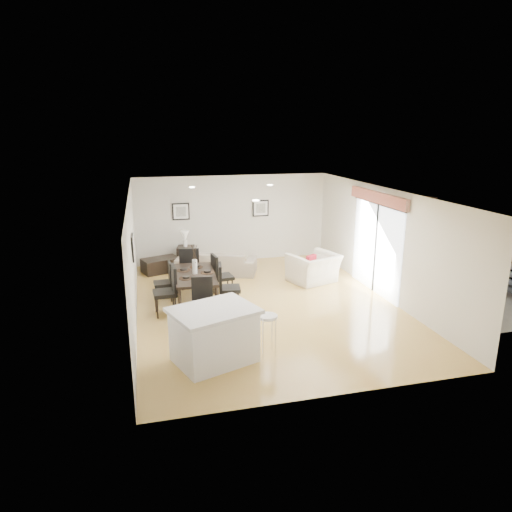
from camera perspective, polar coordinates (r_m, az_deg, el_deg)
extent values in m
plane|color=tan|center=(10.97, 1.25, -6.10)|extent=(8.00, 8.00, 0.00)
cube|color=beige|center=(14.35, -2.94, 4.68)|extent=(6.00, 0.04, 2.70)
cube|color=beige|center=(6.97, 10.08, -7.42)|extent=(6.00, 0.04, 2.70)
cube|color=beige|center=(10.20, -15.19, -0.33)|extent=(0.04, 8.00, 2.70)
cube|color=beige|center=(11.69, 15.63, 1.62)|extent=(0.04, 8.00, 2.70)
cube|color=white|center=(10.29, 1.34, 8.02)|extent=(6.00, 8.00, 0.02)
imported|color=gray|center=(13.28, -4.96, -0.77)|extent=(2.45, 1.63, 0.67)
imported|color=beige|center=(12.55, 7.18, -1.51)|extent=(1.50, 1.40, 0.79)
imported|color=#3A6029|center=(12.95, 27.81, -3.01)|extent=(0.69, 0.63, 0.66)
imported|color=#3A6029|center=(13.97, 23.41, -1.31)|extent=(0.42, 0.42, 0.61)
cube|color=black|center=(10.85, -7.62, -2.34)|extent=(1.01, 1.89, 0.06)
cylinder|color=black|center=(10.15, -9.48, -6.00)|extent=(0.07, 0.07, 0.71)
cylinder|color=black|center=(11.78, -9.79, -2.97)|extent=(0.07, 0.07, 0.71)
cylinder|color=black|center=(10.20, -4.96, -5.74)|extent=(0.07, 0.07, 0.71)
cylinder|color=black|center=(11.82, -5.91, -2.76)|extent=(0.07, 0.07, 0.71)
cube|color=black|center=(10.44, -11.32, -4.58)|extent=(0.53, 0.53, 0.09)
cube|color=black|center=(10.36, -10.20, -2.81)|extent=(0.09, 0.51, 0.61)
cylinder|color=black|center=(10.71, -12.41, -5.71)|extent=(0.04, 0.04, 0.46)
cylinder|color=black|center=(10.74, -10.30, -5.52)|extent=(0.04, 0.04, 0.46)
cylinder|color=black|center=(10.34, -12.22, -6.48)|extent=(0.04, 0.04, 0.46)
cylinder|color=black|center=(10.37, -10.02, -6.28)|extent=(0.04, 0.04, 0.46)
cube|color=black|center=(11.34, -11.55, -3.38)|extent=(0.45, 0.45, 0.07)
cube|color=black|center=(11.27, -10.68, -2.00)|extent=(0.08, 0.43, 0.51)
cylinder|color=black|center=(11.56, -12.41, -4.29)|extent=(0.03, 0.03, 0.39)
cylinder|color=black|center=(11.59, -10.75, -4.15)|extent=(0.03, 0.03, 0.39)
cylinder|color=black|center=(11.24, -12.26, -4.85)|extent=(0.03, 0.03, 0.39)
cylinder|color=black|center=(11.27, -10.55, -4.70)|extent=(0.03, 0.03, 0.39)
cube|color=black|center=(10.60, -3.31, -4.11)|extent=(0.55, 0.55, 0.08)
cube|color=black|center=(10.50, -4.49, -2.56)|extent=(0.13, 0.49, 0.58)
cylinder|color=black|center=(10.52, -2.20, -5.77)|extent=(0.04, 0.04, 0.44)
cylinder|color=black|center=(10.51, -4.28, -5.84)|extent=(0.04, 0.04, 0.44)
cylinder|color=black|center=(10.88, -2.33, -5.05)|extent=(0.04, 0.04, 0.44)
cylinder|color=black|center=(10.87, -4.34, -5.11)|extent=(0.04, 0.04, 0.44)
cube|color=black|center=(11.46, -4.18, -2.63)|extent=(0.54, 0.54, 0.08)
cube|color=black|center=(11.32, -5.21, -1.30)|extent=(0.12, 0.48, 0.57)
cylinder|color=black|center=(11.43, -2.97, -4.04)|extent=(0.04, 0.04, 0.44)
cylinder|color=black|center=(11.33, -4.77, -4.26)|extent=(0.04, 0.04, 0.44)
cylinder|color=black|center=(11.77, -3.56, -3.47)|extent=(0.04, 0.04, 0.44)
cylinder|color=black|center=(11.67, -5.31, -3.68)|extent=(0.04, 0.04, 0.44)
cube|color=black|center=(9.79, -6.72, -6.06)|extent=(0.52, 0.52, 0.08)
cube|color=black|center=(9.88, -6.74, -4.09)|extent=(0.46, 0.13, 0.55)
cylinder|color=black|center=(9.73, -7.76, -7.83)|extent=(0.04, 0.04, 0.42)
cylinder|color=black|center=(10.06, -7.67, -7.02)|extent=(0.04, 0.04, 0.42)
cylinder|color=black|center=(9.72, -5.64, -7.79)|extent=(0.04, 0.04, 0.42)
cylinder|color=black|center=(10.05, -5.62, -6.98)|extent=(0.04, 0.04, 0.42)
cube|color=black|center=(12.09, -8.27, -1.66)|extent=(0.56, 0.56, 0.09)
cube|color=black|center=(11.79, -8.35, -0.49)|extent=(0.51, 0.13, 0.60)
cylinder|color=black|center=(12.36, -7.28, -2.58)|extent=(0.04, 0.04, 0.46)
cylinder|color=black|center=(11.98, -7.29, -3.16)|extent=(0.04, 0.04, 0.46)
cylinder|color=black|center=(12.37, -9.12, -2.63)|extent=(0.04, 0.04, 0.46)
cylinder|color=black|center=(11.99, -9.18, -3.22)|extent=(0.04, 0.04, 0.46)
cylinder|color=white|center=(10.79, -7.66, -1.32)|extent=(0.12, 0.12, 0.34)
cylinder|color=black|center=(10.88, -6.10, -2.06)|extent=(0.33, 0.33, 0.01)
cylinder|color=black|center=(10.87, -6.10, -1.91)|extent=(0.18, 0.18, 0.05)
cylinder|color=black|center=(11.34, -7.48, -1.37)|extent=(0.33, 0.33, 0.01)
cylinder|color=black|center=(11.33, -7.48, -1.23)|extent=(0.18, 0.18, 0.05)
cylinder|color=black|center=(11.12, -9.03, -1.77)|extent=(0.33, 0.33, 0.01)
cylinder|color=black|center=(11.11, -9.04, -1.62)|extent=(0.18, 0.18, 0.05)
cylinder|color=black|center=(10.52, -8.71, -2.76)|extent=(0.33, 0.33, 0.01)
cylinder|color=black|center=(10.51, -8.72, -2.61)|extent=(0.18, 0.18, 0.05)
cylinder|color=black|center=(10.37, -6.80, -2.96)|extent=(0.33, 0.33, 0.01)
cylinder|color=black|center=(10.36, -6.81, -2.81)|extent=(0.18, 0.18, 0.05)
cube|color=black|center=(13.69, -11.83, -1.10)|extent=(1.18, 0.92, 0.41)
cube|color=black|center=(13.97, -8.75, -0.10)|extent=(0.58, 0.58, 0.65)
cylinder|color=white|center=(13.87, -8.82, 1.60)|extent=(0.12, 0.12, 0.21)
cone|color=white|center=(13.81, -8.87, 2.58)|extent=(0.25, 0.25, 0.28)
cube|color=maroon|center=(12.34, 6.92, -0.68)|extent=(0.35, 0.28, 0.34)
cube|color=silver|center=(8.30, -5.25, -10.02)|extent=(1.58, 1.39, 0.94)
cube|color=silver|center=(8.10, -5.33, -6.82)|extent=(1.73, 1.53, 0.07)
cylinder|color=silver|center=(8.38, 1.49, -7.58)|extent=(0.36, 0.36, 0.05)
cylinder|color=silver|center=(8.66, 2.03, -9.50)|extent=(0.03, 0.03, 0.76)
cylinder|color=silver|center=(8.61, 0.48, -9.67)|extent=(0.03, 0.03, 0.76)
cylinder|color=silver|center=(8.40, 0.90, -10.34)|extent=(0.03, 0.03, 0.76)
cylinder|color=silver|center=(8.46, 2.48, -10.16)|extent=(0.03, 0.03, 0.76)
cube|color=black|center=(14.06, -9.37, 5.51)|extent=(0.52, 0.03, 0.52)
cube|color=white|center=(14.06, -9.37, 5.51)|extent=(0.44, 0.04, 0.44)
cube|color=#61615C|center=(14.06, -9.37, 5.51)|extent=(0.30, 0.04, 0.30)
cube|color=black|center=(14.47, 0.58, 6.00)|extent=(0.52, 0.03, 0.52)
cube|color=white|center=(14.47, 0.58, 6.00)|extent=(0.44, 0.04, 0.44)
cube|color=#61615C|center=(14.47, 0.58, 6.00)|extent=(0.30, 0.04, 0.30)
cube|color=black|center=(9.93, -15.15, 1.04)|extent=(0.03, 0.52, 0.52)
cube|color=white|center=(9.93, -15.15, 1.04)|extent=(0.04, 0.44, 0.44)
cube|color=#61615C|center=(9.93, -15.15, 1.04)|extent=(0.04, 0.30, 0.30)
cube|color=white|center=(11.98, 14.77, 0.91)|extent=(0.02, 2.40, 2.25)
cube|color=black|center=(11.97, 14.69, 0.90)|extent=(0.03, 0.05, 2.25)
cube|color=black|center=(11.75, 15.07, 6.31)|extent=(0.03, 2.50, 0.05)
cube|color=maroon|center=(11.71, 14.95, 7.08)|extent=(0.10, 2.70, 0.28)
plane|color=gray|center=(13.36, 22.09, -3.28)|extent=(6.00, 6.00, 0.00)
cube|color=#2E2E30|center=(13.86, 26.49, 0.75)|extent=(0.08, 5.50, 1.80)
cube|color=brown|center=(15.59, 20.49, 3.27)|extent=(0.35, 0.35, 2.00)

